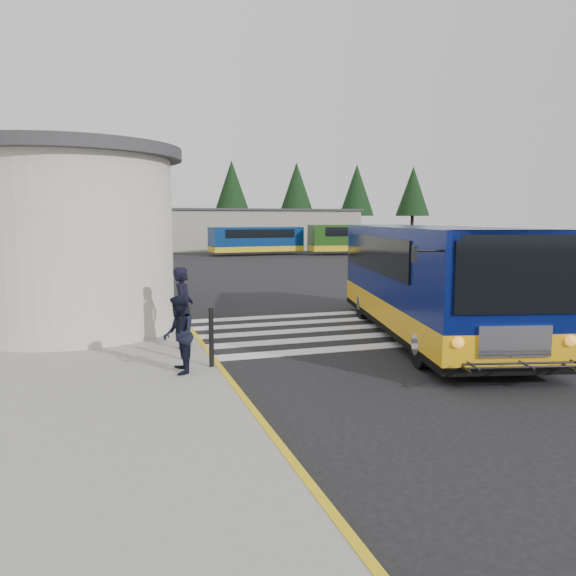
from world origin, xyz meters
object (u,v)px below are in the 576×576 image
object	(u,v)px
transit_bus	(430,285)
far_bus_a	(256,239)
pedestrian_b	(179,335)
bollard	(211,337)
far_bus_b	(358,238)
pedestrian_a	(183,307)

from	to	relation	value
transit_bus	far_bus_a	size ratio (longest dim) A/B	1.26
pedestrian_b	far_bus_a	distance (m)	39.03
transit_bus	far_bus_a	bearing A→B (deg)	96.30
bollard	far_bus_b	distance (m)	40.31
transit_bus	far_bus_b	distance (m)	35.95
transit_bus	bollard	xyz separation A→B (m)	(-6.17, -1.87, -0.64)
far_bus_a	bollard	bearing A→B (deg)	158.43
pedestrian_b	far_bus_a	bearing A→B (deg)	166.06
pedestrian_a	transit_bus	bearing A→B (deg)	-76.96
bollard	far_bus_a	distance (m)	38.55
bollard	far_bus_a	size ratio (longest dim) A/B	0.14
pedestrian_a	far_bus_b	size ratio (longest dim) A/B	0.21
bollard	far_bus_b	size ratio (longest dim) A/B	0.13
pedestrian_a	bollard	world-z (taller)	pedestrian_a
pedestrian_a	pedestrian_b	world-z (taller)	pedestrian_a
pedestrian_a	bollard	xyz separation A→B (m)	(0.30, -1.91, -0.33)
far_bus_b	pedestrian_b	bearing A→B (deg)	155.63
transit_bus	bollard	distance (m)	6.48
far_bus_b	transit_bus	bearing A→B (deg)	163.42
pedestrian_a	far_bus_b	world-z (taller)	far_bus_b
far_bus_a	far_bus_b	bearing A→B (deg)	-107.14
far_bus_a	far_bus_b	size ratio (longest dim) A/B	0.93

